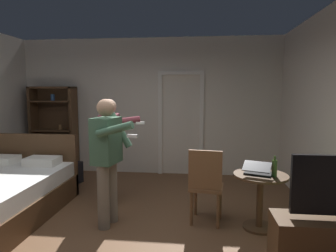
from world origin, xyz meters
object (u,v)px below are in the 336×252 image
at_px(bottle_on_table, 274,168).
at_px(side_table, 260,192).
at_px(bookshelf, 55,126).
at_px(laptop, 258,171).
at_px(suitcase_dark, 67,172).
at_px(person_blue_shirt, 108,154).
at_px(suitcase_small, 58,181).
at_px(person_striped_shirt, 111,143).
at_px(wooden_chair, 206,183).

bearing_deg(bottle_on_table, side_table, 150.26).
bearing_deg(bookshelf, bottle_on_table, -30.18).
distance_m(side_table, laptop, 0.28).
distance_m(laptop, suitcase_dark, 3.61).
bearing_deg(laptop, person_blue_shirt, -178.11).
bearing_deg(suitcase_small, bookshelf, 113.08).
xyz_separation_m(laptop, person_striped_shirt, (-2.06, 0.69, 0.18)).
bearing_deg(suitcase_small, side_table, -23.37).
height_order(person_blue_shirt, person_striped_shirt, person_blue_shirt).
bearing_deg(person_striped_shirt, person_blue_shirt, -75.61).
height_order(bottle_on_table, wooden_chair, wooden_chair).
bearing_deg(suitcase_small, person_striped_shirt, -26.03).
bearing_deg(side_table, bottle_on_table, -29.74).
bearing_deg(side_table, person_striped_shirt, 162.79).
relative_size(laptop, wooden_chair, 0.42).
relative_size(laptop, bottle_on_table, 1.65).
bearing_deg(person_striped_shirt, wooden_chair, -22.36).
bearing_deg(bottle_on_table, suitcase_small, 160.86).
bearing_deg(person_blue_shirt, laptop, 1.89).
bearing_deg(person_striped_shirt, suitcase_small, 158.70).
xyz_separation_m(side_table, person_striped_shirt, (-2.11, 0.65, 0.46)).
xyz_separation_m(wooden_chair, person_striped_shirt, (-1.44, 0.59, 0.39)).
bearing_deg(suitcase_dark, person_striped_shirt, -20.98).
xyz_separation_m(laptop, person_blue_shirt, (-1.87, -0.06, 0.18)).
height_order(laptop, person_blue_shirt, person_blue_shirt).
height_order(wooden_chair, person_striped_shirt, person_striped_shirt).
height_order(person_striped_shirt, suitcase_dark, person_striped_shirt).
bearing_deg(side_table, person_blue_shirt, -176.94).
height_order(bookshelf, person_blue_shirt, bookshelf).
height_order(laptop, wooden_chair, wooden_chair).
distance_m(wooden_chair, suitcase_dark, 2.99).
height_order(side_table, suitcase_dark, side_table).
distance_m(bottle_on_table, suitcase_small, 3.59).
bearing_deg(suitcase_dark, side_table, -8.44).
height_order(bookshelf, person_striped_shirt, bookshelf).
bearing_deg(bottle_on_table, person_blue_shirt, -179.38).
bearing_deg(side_table, bookshelf, 149.80).
relative_size(person_striped_shirt, suitcase_small, 3.41).
height_order(side_table, suitcase_small, side_table).
xyz_separation_m(side_table, person_blue_shirt, (-1.91, -0.10, 0.45)).
relative_size(wooden_chair, person_striped_shirt, 0.62).
bearing_deg(bottle_on_table, laptop, 167.95).
distance_m(bookshelf, person_blue_shirt, 2.99).
relative_size(bookshelf, suitcase_dark, 3.56).
bearing_deg(suitcase_dark, wooden_chair, -12.92).
xyz_separation_m(bookshelf, wooden_chair, (3.13, -2.15, -0.44)).
xyz_separation_m(bottle_on_table, suitcase_dark, (-3.38, 1.62, -0.61)).
bearing_deg(suitcase_dark, person_blue_shirt, -34.01).
bearing_deg(bookshelf, laptop, -30.95).
relative_size(wooden_chair, person_blue_shirt, 0.61).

